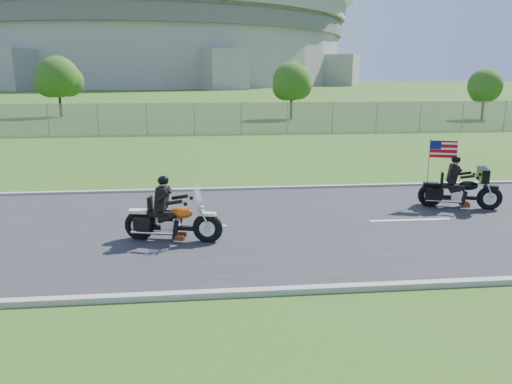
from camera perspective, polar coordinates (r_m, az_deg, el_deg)
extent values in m
plane|color=#32561A|center=(12.90, 0.58, -3.92)|extent=(420.00, 420.00, 0.00)
cube|color=#28282B|center=(12.89, 0.58, -3.84)|extent=(120.00, 8.00, 0.04)
cube|color=#9E9B93|center=(16.78, -0.99, 0.36)|extent=(120.00, 0.18, 0.12)
cube|color=#9E9B93|center=(9.13, 3.52, -11.21)|extent=(120.00, 0.18, 0.12)
cube|color=gray|center=(32.55, -12.40, 8.14)|extent=(60.00, 0.03, 2.00)
cylinder|color=#A3A099|center=(183.27, -12.21, 15.12)|extent=(130.00, 130.00, 20.00)
cylinder|color=#605E5B|center=(183.64, -12.32, 17.30)|extent=(132.00, 132.00, 4.00)
cylinder|color=#A3A099|center=(184.17, -12.42, 19.16)|extent=(134.00, 134.00, 6.00)
torus|color=white|center=(184.63, -12.49, 20.40)|extent=(140.40, 140.40, 4.40)
cylinder|color=#382316|center=(42.95, 4.04, 9.99)|extent=(0.22, 0.22, 2.52)
sphere|color=#235015|center=(42.88, 4.08, 12.51)|extent=(3.20, 3.20, 3.20)
sphere|color=#235015|center=(43.47, 4.81, 12.04)|extent=(2.40, 2.40, 2.40)
sphere|color=#235015|center=(42.40, 3.41, 11.90)|extent=(2.24, 2.24, 2.24)
cylinder|color=#382316|center=(47.97, -21.49, 9.64)|extent=(0.22, 0.22, 2.80)
sphere|color=#235015|center=(47.91, -21.71, 12.14)|extent=(3.60, 3.60, 3.60)
sphere|color=#235015|center=(48.26, -20.66, 11.75)|extent=(2.70, 2.70, 2.70)
sphere|color=#235015|center=(47.66, -22.54, 11.46)|extent=(2.52, 2.52, 2.52)
cylinder|color=#382316|center=(46.62, 24.50, 8.93)|extent=(0.22, 0.22, 2.24)
sphere|color=#235015|center=(46.55, 24.71, 10.99)|extent=(2.80, 2.80, 2.80)
sphere|color=#235015|center=(47.21, 25.01, 10.59)|extent=(2.10, 2.10, 2.10)
sphere|color=#235015|center=(46.02, 24.35, 10.51)|extent=(1.96, 1.96, 1.96)
torus|color=black|center=(11.58, -5.55, -4.13)|extent=(0.73, 0.33, 0.71)
torus|color=black|center=(12.04, -13.19, -3.75)|extent=(0.73, 0.33, 0.71)
ellipsoid|color=#C44D0E|center=(11.63, -8.51, -2.36)|extent=(0.59, 0.42, 0.27)
cube|color=black|center=(11.78, -10.85, -2.44)|extent=(0.58, 0.40, 0.12)
cube|color=black|center=(11.67, -10.71, -0.68)|extent=(0.31, 0.43, 0.53)
sphere|color=black|center=(11.56, -10.57, 1.30)|extent=(0.31, 0.31, 0.26)
cube|color=silver|center=(11.41, -6.73, -0.21)|extent=(0.14, 0.44, 0.39)
torus|color=black|center=(15.74, 25.13, -0.65)|extent=(0.72, 0.39, 0.70)
torus|color=black|center=(15.46, 19.28, -0.35)|extent=(0.72, 0.39, 0.70)
ellipsoid|color=black|center=(15.54, 23.10, 0.69)|extent=(0.60, 0.46, 0.27)
cube|color=black|center=(15.47, 21.29, 0.64)|extent=(0.59, 0.44, 0.11)
cube|color=black|center=(15.40, 21.58, 1.98)|extent=(0.34, 0.43, 0.52)
sphere|color=black|center=(15.34, 21.89, 3.47)|extent=(0.32, 0.32, 0.26)
cube|color=black|center=(15.55, 24.52, 1.81)|extent=(0.44, 0.79, 0.38)
cube|color=#B70C11|center=(15.44, 20.64, 4.60)|extent=(0.73, 0.26, 0.49)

